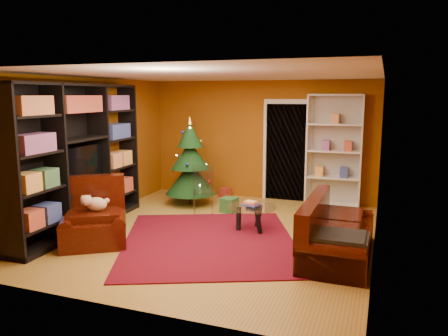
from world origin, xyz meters
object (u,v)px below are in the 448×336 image
(gift_box_red, at_px, (225,192))
(dog, at_px, (97,204))
(acrylic_chair, at_px, (203,191))
(christmas_tree, at_px, (190,162))
(gift_box_green, at_px, (229,205))
(sofa, at_px, (339,228))
(armchair, at_px, (94,218))
(rug, at_px, (209,241))
(gift_box_teal, at_px, (181,190))
(media_unit, at_px, (78,158))
(white_bookshelf, at_px, (334,151))
(coffee_table, at_px, (252,218))

(gift_box_red, height_order, dog, dog)
(dog, distance_m, acrylic_chair, 2.40)
(christmas_tree, xyz_separation_m, gift_box_red, (0.46, 0.85, -0.80))
(gift_box_green, relative_size, sofa, 0.15)
(dog, bearing_deg, armchair, -135.00)
(rug, relative_size, acrylic_chair, 3.76)
(christmas_tree, xyz_separation_m, dog, (-0.36, -2.71, -0.30))
(christmas_tree, bearing_deg, gift_box_teal, 132.69)
(rug, relative_size, sofa, 1.57)
(gift_box_teal, distance_m, dog, 3.25)
(dog, bearing_deg, gift_box_green, 27.55)
(media_unit, height_order, gift_box_teal, media_unit)
(white_bookshelf, distance_m, coffee_table, 2.63)
(gift_box_red, bearing_deg, coffee_table, -59.37)
(rug, distance_m, white_bookshelf, 3.54)
(white_bookshelf, height_order, armchair, white_bookshelf)
(gift_box_teal, height_order, gift_box_green, gift_box_teal)
(armchair, bearing_deg, gift_box_red, 43.89)
(gift_box_red, relative_size, sofa, 0.11)
(gift_box_teal, xyz_separation_m, gift_box_red, (0.93, 0.35, -0.05))
(dog, bearing_deg, gift_box_red, 43.87)
(rug, xyz_separation_m, acrylic_chair, (-0.79, 1.62, 0.40))
(coffee_table, bearing_deg, white_bookshelf, 63.96)
(dog, bearing_deg, white_bookshelf, 15.35)
(gift_box_green, distance_m, gift_box_red, 1.29)
(christmas_tree, relative_size, acrylic_chair, 2.28)
(media_unit, height_order, gift_box_green, media_unit)
(rug, bearing_deg, white_bookshelf, 62.49)
(gift_box_green, xyz_separation_m, armchair, (-1.35, -2.46, 0.27))
(gift_box_teal, relative_size, coffee_table, 0.37)
(armchair, distance_m, dog, 0.21)
(armchair, bearing_deg, sofa, -21.48)
(dog, bearing_deg, gift_box_teal, 58.71)
(rug, relative_size, dog, 7.73)
(gift_box_teal, distance_m, gift_box_green, 1.67)
(rug, relative_size, christmas_tree, 1.65)
(armchair, relative_size, acrylic_chair, 1.28)
(acrylic_chair, bearing_deg, armchair, -133.39)
(gift_box_red, xyz_separation_m, acrylic_chair, (0.02, -1.32, 0.31))
(gift_box_red, height_order, coffee_table, coffee_table)
(gift_box_teal, relative_size, white_bookshelf, 0.13)
(rug, height_order, gift_box_red, gift_box_red)
(coffee_table, height_order, acrylic_chair, acrylic_chair)
(media_unit, height_order, acrylic_chair, media_unit)
(coffee_table, bearing_deg, media_unit, -161.83)
(gift_box_teal, height_order, gift_box_red, gift_box_teal)
(gift_box_green, bearing_deg, gift_box_red, 113.81)
(gift_box_teal, relative_size, armchair, 0.29)
(media_unit, bearing_deg, gift_box_green, 40.57)
(gift_box_teal, height_order, dog, dog)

